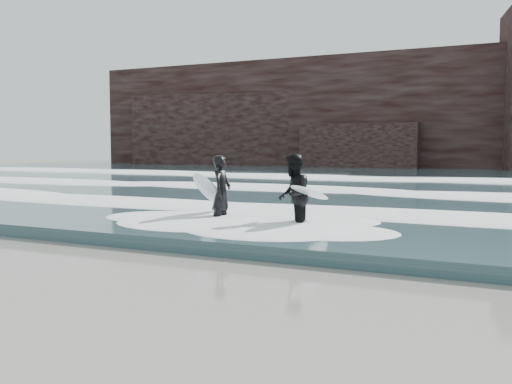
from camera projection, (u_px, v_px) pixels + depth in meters
ground at (126, 297)px, 8.06m from camera, size 120.00×120.00×0.00m
sea at (435, 179)px, 34.10m from camera, size 90.00×52.00×0.30m
headland at (466, 112)px, 48.98m from camera, size 70.00×9.00×10.00m
foam_near at (329, 207)px, 16.11m from camera, size 60.00×3.20×0.20m
foam_mid at (385, 189)px, 22.40m from camera, size 60.00×4.00×0.24m
foam_far at (424, 177)px, 30.48m from camera, size 60.00×4.80×0.30m
surfer_left at (220, 192)px, 14.58m from camera, size 1.08×1.87×1.89m
surfer_right at (295, 195)px, 13.36m from camera, size 1.22×1.90×1.94m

